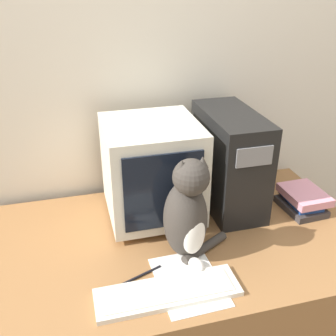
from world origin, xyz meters
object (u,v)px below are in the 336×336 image
computer_tower (229,160)px  cat (188,214)px  keyboard (168,292)px  book_stack (302,200)px  crt_monitor (152,170)px  pen (142,275)px

computer_tower → cat: (-0.28, -0.30, -0.03)m
keyboard → book_stack: (0.70, 0.35, 0.04)m
computer_tower → cat: 0.42m
cat → book_stack: (0.58, 0.17, -0.14)m
keyboard → book_stack: 0.79m
keyboard → cat: 0.28m
keyboard → book_stack: bearing=26.3°
keyboard → book_stack: size_ratio=2.15×
crt_monitor → keyboard: crt_monitor is taller
book_stack → crt_monitor: bearing=169.1°
keyboard → cat: cat is taller
crt_monitor → book_stack: bearing=-10.9°
keyboard → cat: (0.12, 0.18, 0.17)m
crt_monitor → keyboard: bearing=-97.1°
crt_monitor → computer_tower: (0.34, 0.01, -0.00)m
keyboard → cat: size_ratio=1.17×
cat → keyboard: bearing=-130.1°
pen → book_stack: bearing=17.4°
computer_tower → pen: (-0.47, -0.38, -0.21)m
book_stack → pen: size_ratio=1.47×
crt_monitor → keyboard: (-0.06, -0.47, -0.21)m
crt_monitor → pen: 0.44m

